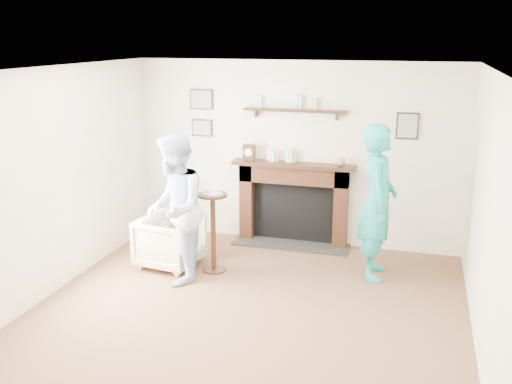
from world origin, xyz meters
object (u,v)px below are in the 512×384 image
man (178,279)px  woman (373,275)px  armchair (171,266)px  pedestal_table (213,217)px

man → woman: woman is taller
armchair → man: bearing=-138.4°
man → armchair: bearing=-166.0°
armchair → pedestal_table: (0.57, 0.01, 0.69)m
pedestal_table → woman: bearing=11.7°
armchair → woman: 2.52m
armchair → man: man is taller
armchair → woman: bearing=-73.3°
man → woman: size_ratio=0.95×
armchair → woman: size_ratio=0.38×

